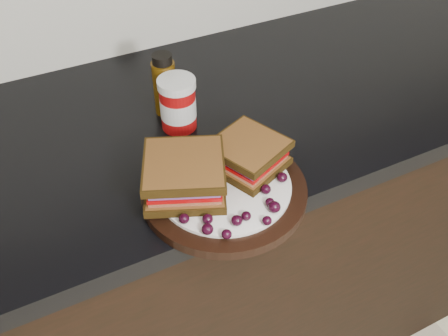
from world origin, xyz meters
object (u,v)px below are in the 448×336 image
at_px(condiment_jar, 178,104).
at_px(oil_bottle, 164,84).
at_px(plate, 224,190).
at_px(sandwich_left, 185,175).

height_order(condiment_jar, oil_bottle, oil_bottle).
bearing_deg(condiment_jar, plate, -91.62).
bearing_deg(sandwich_left, condiment_jar, 93.39).
bearing_deg(plate, condiment_jar, 88.38).
bearing_deg(sandwich_left, plate, 5.33).
relative_size(plate, condiment_jar, 2.62).
bearing_deg(plate, oil_bottle, 89.42).
bearing_deg(oil_bottle, plate, -90.58).
xyz_separation_m(sandwich_left, oil_bottle, (0.06, 0.25, 0.01)).
bearing_deg(plate, sandwich_left, 162.32).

